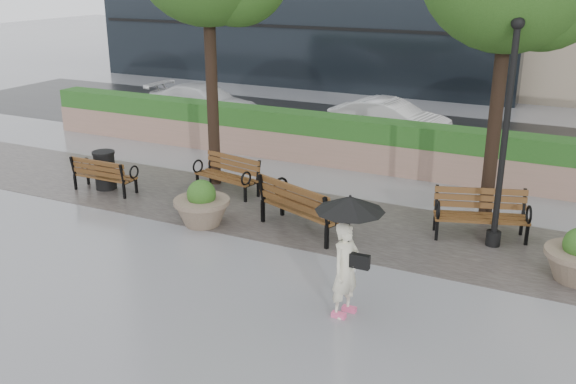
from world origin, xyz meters
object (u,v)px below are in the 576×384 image
at_px(planter_left, 202,207).
at_px(car_left, 204,103).
at_px(pedestrian, 348,244).
at_px(bench_2, 303,217).
at_px(lamppost, 503,151).
at_px(car_right, 390,120).
at_px(bench_3, 480,224).
at_px(bench_1, 227,182).
at_px(trash_bin, 105,171).
at_px(bench_0, 105,182).

bearing_deg(planter_left, car_left, 122.87).
bearing_deg(pedestrian, bench_2, 53.92).
distance_m(lamppost, car_right, 8.38).
distance_m(planter_left, pedestrian, 4.64).
bearing_deg(car_left, lamppost, -119.27).
bearing_deg(bench_3, pedestrian, -126.38).
height_order(planter_left, car_left, car_left).
distance_m(lamppost, car_left, 13.00).
relative_size(bench_3, car_right, 0.51).
xyz_separation_m(bench_1, trash_bin, (-2.82, -1.06, 0.19)).
bearing_deg(bench_0, car_left, -74.84).
distance_m(bench_1, trash_bin, 3.02).
bearing_deg(planter_left, car_right, 81.25).
distance_m(bench_2, lamppost, 4.09).
bearing_deg(bench_3, bench_2, -177.15).
bearing_deg(bench_1, lamppost, 8.19).
bearing_deg(bench_1, bench_2, -15.88).
bearing_deg(lamppost, bench_3, 138.51).
xyz_separation_m(trash_bin, lamppost, (9.08, 0.67, 1.47)).
bearing_deg(trash_bin, bench_1, 20.59).
relative_size(bench_3, lamppost, 0.44).
distance_m(bench_0, planter_left, 3.36).
height_order(bench_2, planter_left, bench_2).
xyz_separation_m(bench_1, pedestrian, (4.63, -4.09, 0.92)).
bearing_deg(pedestrian, bench_0, 86.22).
bearing_deg(bench_0, lamppost, -174.92).
distance_m(bench_1, pedestrian, 6.25).
height_order(bench_0, bench_2, bench_2).
relative_size(bench_1, pedestrian, 0.89).
distance_m(bench_1, car_left, 7.95).
height_order(trash_bin, lamppost, lamppost).
xyz_separation_m(bench_3, car_right, (-4.03, 6.76, 0.34)).
height_order(bench_0, car_right, car_right).
bearing_deg(car_right, bench_0, 154.13).
bearing_deg(car_right, bench_3, -144.79).
distance_m(bench_0, lamppost, 9.14).
xyz_separation_m(bench_2, bench_3, (3.31, 1.27, -0.03)).
relative_size(car_right, pedestrian, 1.96).
height_order(bench_3, trash_bin, bench_3).
bearing_deg(car_left, trash_bin, -163.04).
relative_size(bench_3, planter_left, 1.64).
bearing_deg(bench_0, bench_1, -155.66).
distance_m(trash_bin, car_right, 9.05).
distance_m(bench_3, planter_left, 5.68).
bearing_deg(lamppost, trash_bin, -175.77).
height_order(bench_2, pedestrian, pedestrian).
relative_size(lamppost, car_right, 1.14).
bearing_deg(planter_left, bench_3, 19.20).
bearing_deg(car_left, bench_3, -118.92).
bearing_deg(car_left, bench_0, -162.44).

